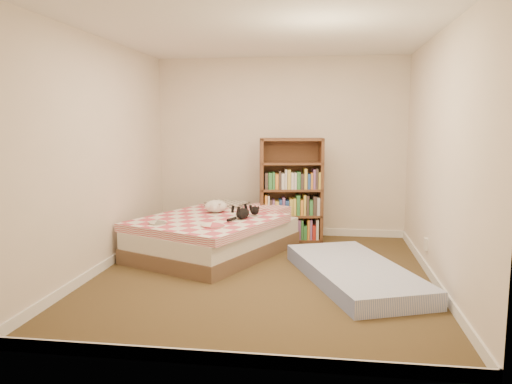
# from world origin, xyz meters

# --- Properties ---
(room) EXTENTS (3.51, 4.01, 2.51)m
(room) POSITION_xyz_m (0.00, 0.00, 1.20)
(room) COLOR #44331D
(room) RESTS_ON ground
(bed) EXTENTS (2.02, 2.32, 0.52)m
(bed) POSITION_xyz_m (-0.69, 0.82, 0.24)
(bed) COLOR brown
(bed) RESTS_ON room
(bookshelf) EXTENTS (0.89, 0.42, 1.40)m
(bookshelf) POSITION_xyz_m (0.19, 1.61, 0.52)
(bookshelf) COLOR #50351B
(bookshelf) RESTS_ON room
(floor_mattress) EXTENTS (1.48, 2.08, 0.17)m
(floor_mattress) POSITION_xyz_m (0.96, -0.06, 0.09)
(floor_mattress) COLOR #788BC8
(floor_mattress) RESTS_ON room
(black_cat) EXTENTS (0.35, 0.58, 0.13)m
(black_cat) POSITION_xyz_m (-0.33, 0.78, 0.52)
(black_cat) COLOR black
(black_cat) RESTS_ON bed
(white_dog) EXTENTS (0.41, 0.42, 0.15)m
(white_dog) POSITION_xyz_m (-0.73, 1.08, 0.54)
(white_dog) COLOR white
(white_dog) RESTS_ON bed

